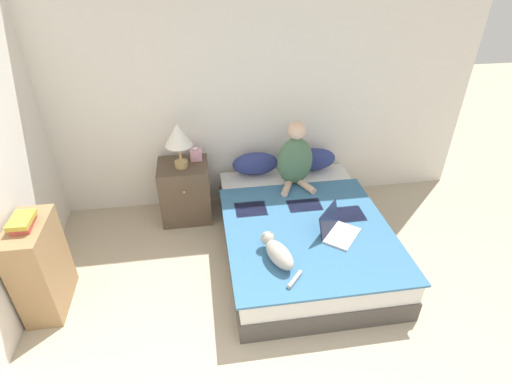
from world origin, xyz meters
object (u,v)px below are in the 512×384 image
(tissue_box, at_px, (196,154))
(bookshelf, at_px, (41,267))
(pillow_far, at_px, (313,159))
(bed, at_px, (302,235))
(book_stack_top, at_px, (22,222))
(laptop_open, at_px, (337,230))
(pillow_near, at_px, (255,164))
(nightstand, at_px, (185,191))
(person_sitting, at_px, (295,159))
(table_lamp, at_px, (178,137))
(cat_tabby, at_px, (278,252))

(tissue_box, bearing_deg, bookshelf, -136.80)
(pillow_far, bearing_deg, bed, -110.54)
(book_stack_top, bearing_deg, laptop_open, 1.15)
(pillow_near, xyz_separation_m, pillow_far, (0.65, 0.00, 0.00))
(bed, distance_m, bookshelf, 2.28)
(nightstand, height_order, bookshelf, bookshelf)
(person_sitting, bearing_deg, tissue_box, 165.15)
(person_sitting, xyz_separation_m, nightstand, (-1.16, 0.16, -0.38))
(pillow_near, bearing_deg, bed, -69.46)
(person_sitting, height_order, table_lamp, table_lamp)
(person_sitting, xyz_separation_m, table_lamp, (-1.16, 0.12, 0.28))
(pillow_near, bearing_deg, book_stack_top, -147.75)
(laptop_open, distance_m, nightstand, 1.71)
(bed, distance_m, book_stack_top, 2.37)
(tissue_box, bearing_deg, bed, -42.46)
(pillow_far, height_order, book_stack_top, book_stack_top)
(laptop_open, bearing_deg, person_sitting, 52.10)
(pillow_far, relative_size, laptop_open, 1.13)
(person_sitting, height_order, bookshelf, person_sitting)
(cat_tabby, distance_m, tissue_box, 1.55)
(nightstand, relative_size, book_stack_top, 2.62)
(pillow_near, relative_size, pillow_far, 1.00)
(book_stack_top, bearing_deg, cat_tabby, -5.87)
(nightstand, bearing_deg, tissue_box, 36.47)
(laptop_open, distance_m, book_stack_top, 2.51)
(laptop_open, height_order, table_lamp, table_lamp)
(pillow_near, bearing_deg, nightstand, -172.34)
(person_sitting, bearing_deg, table_lamp, 173.96)
(bed, bearing_deg, person_sitting, 85.39)
(bed, distance_m, tissue_box, 1.39)
(cat_tabby, bearing_deg, bookshelf, 65.07)
(pillow_far, bearing_deg, nightstand, -175.81)
(pillow_far, distance_m, laptop_open, 1.17)
(laptop_open, distance_m, tissue_box, 1.68)
(table_lamp, bearing_deg, pillow_near, 10.01)
(cat_tabby, relative_size, laptop_open, 1.24)
(bed, height_order, pillow_near, pillow_near)
(tissue_box, height_order, bookshelf, bookshelf)
(cat_tabby, relative_size, table_lamp, 1.17)
(cat_tabby, bearing_deg, bed, -52.59)
(nightstand, relative_size, tissue_box, 4.59)
(nightstand, relative_size, table_lamp, 1.36)
(pillow_far, distance_m, bookshelf, 2.84)
(table_lamp, relative_size, book_stack_top, 1.93)
(bed, bearing_deg, tissue_box, 137.54)
(cat_tabby, xyz_separation_m, book_stack_top, (-1.89, 0.19, 0.38))
(cat_tabby, bearing_deg, laptop_open, -86.32)
(bed, height_order, pillow_far, pillow_far)
(person_sitting, distance_m, nightstand, 1.23)
(nightstand, height_order, table_lamp, table_lamp)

